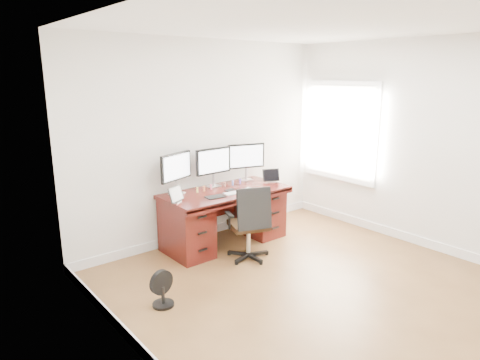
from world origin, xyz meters
TOP-DOWN VIEW (x-y plane):
  - ground at (0.00, 0.00)m, footprint 4.50×4.50m
  - back_wall at (0.00, 2.25)m, footprint 4.00×0.10m
  - right_wall at (2.00, 0.11)m, footprint 0.10×4.50m
  - desk at (0.00, 1.83)m, footprint 1.70×0.80m
  - office_chair at (-0.08, 1.22)m, footprint 0.65×0.65m
  - floor_fan at (-1.46, 0.92)m, footprint 0.26×0.22m
  - monitor_left at (-0.58, 2.07)m, footprint 0.53×0.22m
  - monitor_center at (0.00, 2.07)m, footprint 0.55×0.14m
  - monitor_right at (0.58, 2.07)m, footprint 0.54×0.20m
  - tablet_left at (-0.78, 1.75)m, footprint 0.25×0.16m
  - tablet_right at (0.78, 1.75)m, footprint 0.24×0.17m
  - keyboard at (-0.00, 1.62)m, footprint 0.29×0.14m
  - trackpad at (0.28, 1.63)m, footprint 0.18×0.18m
  - drawing_tablet at (-0.29, 1.63)m, footprint 0.25×0.17m
  - phone at (0.04, 1.77)m, footprint 0.16×0.11m
  - figurine_yellow at (-0.35, 1.95)m, footprint 0.03×0.03m
  - figurine_orange at (-0.24, 1.95)m, footprint 0.03×0.03m
  - figurine_pink at (-0.13, 1.95)m, footprint 0.03×0.03m
  - figurine_brown at (0.10, 1.95)m, footprint 0.03×0.03m
  - figurine_blue at (0.24, 1.95)m, footprint 0.03×0.03m
  - figurine_purple at (0.37, 1.95)m, footprint 0.03×0.03m

SIDE VIEW (x-z plane):
  - ground at x=0.00m, z-range 0.00..0.00m
  - floor_fan at x=-1.46m, z-range -0.01..0.37m
  - office_chair at x=-0.08m, z-range -0.16..0.79m
  - desk at x=0.00m, z-range 0.03..0.78m
  - trackpad at x=0.28m, z-range 0.75..0.76m
  - drawing_tablet at x=-0.29m, z-range 0.75..0.76m
  - phone at x=0.04m, z-range 0.75..0.76m
  - keyboard at x=0.00m, z-range 0.75..0.76m
  - figurine_yellow at x=-0.35m, z-range 0.75..0.83m
  - figurine_orange at x=-0.24m, z-range 0.75..0.83m
  - figurine_pink at x=-0.13m, z-range 0.75..0.83m
  - figurine_brown at x=0.10m, z-range 0.75..0.83m
  - figurine_blue at x=0.24m, z-range 0.75..0.83m
  - figurine_purple at x=0.37m, z-range 0.75..0.83m
  - tablet_left at x=-0.78m, z-range 0.74..0.93m
  - tablet_right at x=0.78m, z-range 0.74..0.93m
  - monitor_left at x=-0.58m, z-range 0.82..1.35m
  - monitor_center at x=0.00m, z-range 0.82..1.35m
  - monitor_right at x=0.58m, z-range 0.82..1.35m
  - back_wall at x=0.00m, z-range 0.00..2.70m
  - right_wall at x=2.00m, z-range 0.00..2.70m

